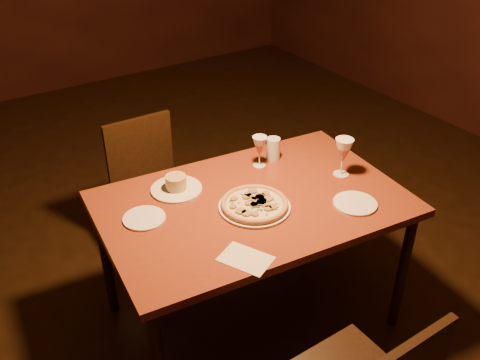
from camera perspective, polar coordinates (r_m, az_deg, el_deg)
floor at (r=2.87m, az=-4.09°, el=-14.55°), size 7.00×7.00×0.00m
dining_table at (r=2.45m, az=1.36°, el=-3.42°), size 1.44×1.00×0.73m
chair_far at (r=3.07m, az=-9.48°, el=-0.34°), size 0.40×0.40×0.82m
pizza_plate at (r=2.35m, az=1.56°, el=-2.62°), size 0.32×0.32×0.03m
ramekin_saucer at (r=2.49m, az=-6.83°, el=-0.60°), size 0.24×0.24×0.08m
wine_glass_far at (r=2.64m, az=2.10°, el=3.06°), size 0.07×0.07×0.16m
wine_glass_right at (r=2.60m, az=10.91°, el=2.40°), size 0.09×0.09×0.19m
water_tumbler at (r=2.71m, az=3.57°, el=3.35°), size 0.07×0.07×0.12m
side_plate_left at (r=2.33m, az=-10.18°, el=-4.03°), size 0.18×0.18×0.01m
side_plate_near at (r=2.44m, az=12.18°, el=-2.46°), size 0.20×0.20×0.01m
menu_card at (r=2.09m, az=0.61°, el=-8.39°), size 0.21×0.24×0.00m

